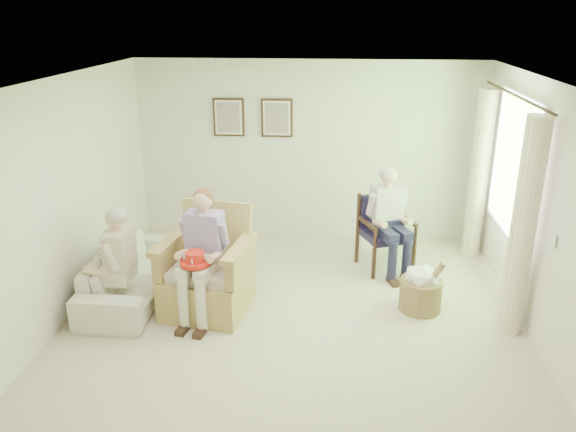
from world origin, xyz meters
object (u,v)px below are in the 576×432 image
at_px(wood_armchair, 386,229).
at_px(red_hat, 195,260).
at_px(wicker_armchair, 208,278).
at_px(sofa, 134,273).
at_px(person_sofa, 115,258).
at_px(hatbox, 421,288).
at_px(person_wicker, 203,246).
at_px(person_dark, 388,213).

height_order(wood_armchair, red_hat, wood_armchair).
relative_size(wicker_armchair, red_hat, 3.71).
xyz_separation_m(sofa, person_sofa, (-0.00, -0.47, 0.41)).
height_order(red_hat, hatbox, red_hat).
distance_m(wicker_armchair, person_wicker, 0.50).
relative_size(sofa, person_sofa, 1.56).
relative_size(wicker_armchair, sofa, 0.61).
relative_size(wood_armchair, red_hat, 2.98).
height_order(wood_armchair, person_dark, person_dark).
relative_size(red_hat, hatbox, 0.46).
bearing_deg(sofa, person_dark, -72.51).
distance_m(wicker_armchair, person_sofa, 1.04).
bearing_deg(person_wicker, person_sofa, -166.79).
relative_size(sofa, hatbox, 2.76).
relative_size(person_wicker, person_sofa, 1.15).
distance_m(person_sofa, red_hat, 0.93).
xyz_separation_m(person_sofa, red_hat, (0.92, -0.12, 0.07)).
xyz_separation_m(wicker_armchair, red_hat, (-0.04, -0.35, 0.39)).
distance_m(wood_armchair, red_hat, 2.74).
distance_m(wood_armchair, hatbox, 1.25).
height_order(person_sofa, red_hat, person_sofa).
distance_m(sofa, hatbox, 3.38).
distance_m(person_wicker, person_dark, 2.49).
xyz_separation_m(wood_armchair, person_wicker, (-2.09, -1.52, 0.32)).
xyz_separation_m(person_sofa, hatbox, (3.37, 0.41, -0.42)).
bearing_deg(sofa, hatbox, -91.06).
bearing_deg(wood_armchair, wicker_armchair, -169.11).
distance_m(wood_armchair, person_sofa, 3.44).
distance_m(person_dark, person_sofa, 3.37).
bearing_deg(red_hat, sofa, 146.97).
bearing_deg(wood_armchair, sofa, 177.88).
height_order(person_wicker, hatbox, person_wicker).
distance_m(wood_armchair, person_dark, 0.31).
xyz_separation_m(wood_armchair, hatbox, (0.33, -1.18, -0.25)).
bearing_deg(hatbox, person_sofa, -173.05).
relative_size(wicker_armchair, person_wicker, 0.84).
xyz_separation_m(wicker_armchair, sofa, (-0.96, 0.25, -0.09)).
relative_size(wood_armchair, hatbox, 1.36).
bearing_deg(person_wicker, red_hat, -92.67).
bearing_deg(red_hat, wicker_armchair, 83.48).
bearing_deg(sofa, person_wicker, -112.69).
relative_size(person_dark, hatbox, 1.94).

